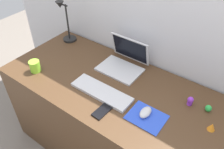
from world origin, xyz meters
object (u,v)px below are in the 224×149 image
keyboard (101,92)px  cell_phone (102,111)px  toy_figurine_purple (190,101)px  laptop (124,60)px  mouse (145,112)px  coffee_mug (35,66)px  desk_lamp (66,23)px  toy_figurine_green (208,108)px  toy_figurine_orange (212,127)px

keyboard → cell_phone: bearing=-49.7°
cell_phone → toy_figurine_purple: bearing=45.3°
toy_figurine_purple → laptop: bearing=171.3°
mouse → cell_phone: 0.25m
keyboard → coffee_mug: size_ratio=5.00×
desk_lamp → toy_figurine_purple: 1.12m
desk_lamp → toy_figurine_green: 1.22m
coffee_mug → toy_figurine_purple: bearing=18.4°
cell_phone → desk_lamp: desk_lamp is taller
mouse → toy_figurine_green: 0.37m
toy_figurine_orange → cell_phone: bearing=-156.0°
toy_figurine_purple → toy_figurine_orange: toy_figurine_purple is taller
coffee_mug → toy_figurine_purple: coffee_mug is taller
cell_phone → toy_figurine_green: (0.49, 0.37, 0.02)m
laptop → cell_phone: 0.46m
laptop → keyboard: size_ratio=0.73×
laptop → keyboard: bearing=-82.8°
cell_phone → toy_figurine_orange: (0.55, 0.25, 0.02)m
cell_phone → toy_figurine_orange: toy_figurine_orange is taller
desk_lamp → toy_figurine_purple: (1.10, -0.09, -0.14)m
mouse → desk_lamp: size_ratio=0.27×
cell_phone → coffee_mug: bearing=-178.9°
mouse → toy_figurine_orange: 0.36m
laptop → mouse: laptop is taller
mouse → coffee_mug: coffee_mug is taller
toy_figurine_purple → desk_lamp: bearing=175.3°
toy_figurine_orange → keyboard: bearing=-168.9°
coffee_mug → toy_figurine_green: 1.16m
toy_figurine_green → toy_figurine_orange: (0.06, -0.12, 0.00)m
laptop → toy_figurine_orange: (0.69, -0.19, -0.03)m
mouse → cell_phone: size_ratio=0.75×
cell_phone → desk_lamp: bearing=151.2°
coffee_mug → desk_lamp: bearing=103.5°
keyboard → mouse: (0.31, 0.01, 0.01)m
desk_lamp → toy_figurine_green: size_ratio=8.62×
toy_figurine_purple → toy_figurine_green: 0.11m
toy_figurine_green → keyboard: bearing=-157.1°
coffee_mug → cell_phone: bearing=-1.8°
laptop → coffee_mug: size_ratio=3.66×
cell_phone → toy_figurine_orange: 0.60m
keyboard → toy_figurine_green: size_ratio=9.93×
desk_lamp → mouse: bearing=-18.8°
mouse → toy_figurine_green: size_ratio=2.33×
toy_figurine_purple → toy_figurine_orange: (0.16, -0.11, -0.01)m
laptop → toy_figurine_orange: laptop is taller
keyboard → toy_figurine_orange: size_ratio=8.91×
mouse → toy_figurine_orange: toy_figurine_orange is taller
laptop → mouse: bearing=-41.1°
laptop → toy_figurine_purple: size_ratio=5.17×
toy_figurine_purple → toy_figurine_green: toy_figurine_purple is taller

